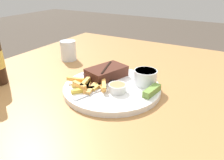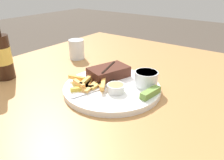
# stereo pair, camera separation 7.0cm
# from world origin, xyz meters

# --- Properties ---
(dining_table) EXTENTS (1.27, 1.14, 0.75)m
(dining_table) POSITION_xyz_m (0.00, 0.00, 0.67)
(dining_table) COLOR #A87542
(dining_table) RESTS_ON ground_plane
(dinner_plate) EXTENTS (0.31, 0.31, 0.02)m
(dinner_plate) POSITION_xyz_m (0.00, 0.00, 0.76)
(dinner_plate) COLOR white
(dinner_plate) RESTS_ON dining_table
(steak_portion) EXTENTS (0.15, 0.12, 0.04)m
(steak_portion) POSITION_xyz_m (0.05, 0.05, 0.78)
(steak_portion) COLOR #472319
(steak_portion) RESTS_ON dinner_plate
(fries_pile) EXTENTS (0.13, 0.15, 0.02)m
(fries_pile) POSITION_xyz_m (-0.05, 0.05, 0.77)
(fries_pile) COLOR #F1A542
(fries_pile) RESTS_ON dinner_plate
(coleslaw_cup) EXTENTS (0.07, 0.07, 0.05)m
(coleslaw_cup) POSITION_xyz_m (0.07, -0.09, 0.79)
(coleslaw_cup) COLOR white
(coleslaw_cup) RESTS_ON dinner_plate
(dipping_sauce_cup) EXTENTS (0.05, 0.05, 0.02)m
(dipping_sauce_cup) POSITION_xyz_m (-0.03, -0.03, 0.78)
(dipping_sauce_cup) COLOR silver
(dipping_sauce_cup) RESTS_ON dinner_plate
(pickle_spear) EXTENTS (0.08, 0.03, 0.02)m
(pickle_spear) POSITION_xyz_m (0.01, -0.13, 0.78)
(pickle_spear) COLOR olive
(pickle_spear) RESTS_ON dinner_plate
(fork_utensil) EXTENTS (0.13, 0.05, 0.00)m
(fork_utensil) POSITION_xyz_m (-0.08, 0.03, 0.77)
(fork_utensil) COLOR #B7B7BC
(fork_utensil) RESTS_ON dinner_plate
(knife_utensil) EXTENTS (0.03, 0.17, 0.01)m
(knife_utensil) POSITION_xyz_m (0.02, 0.04, 0.77)
(knife_utensil) COLOR #B7B7BC
(knife_utensil) RESTS_ON dinner_plate
(drinking_glass) EXTENTS (0.07, 0.07, 0.09)m
(drinking_glass) POSITION_xyz_m (0.16, 0.31, 0.79)
(drinking_glass) COLOR silver
(drinking_glass) RESTS_ON dining_table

